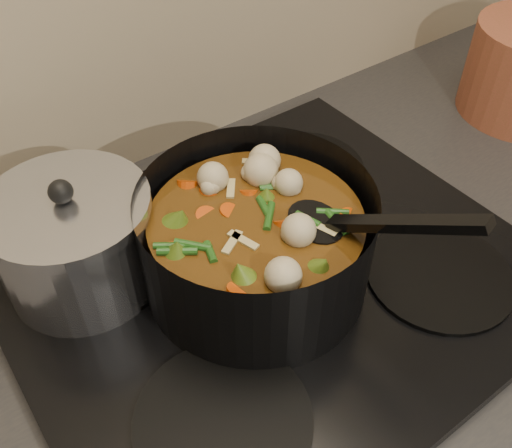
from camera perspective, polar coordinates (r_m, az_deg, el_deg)
counter at (r=1.11m, az=1.08°, el=-20.92°), size 2.64×0.64×0.91m
stovetop at (r=0.72m, az=1.56°, el=-5.08°), size 0.62×0.54×0.03m
stockpot at (r=0.66m, az=0.05°, el=-1.86°), size 0.29×0.35×0.20m
saucepan at (r=0.69m, az=-17.54°, el=-1.66°), size 0.19×0.19×0.15m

